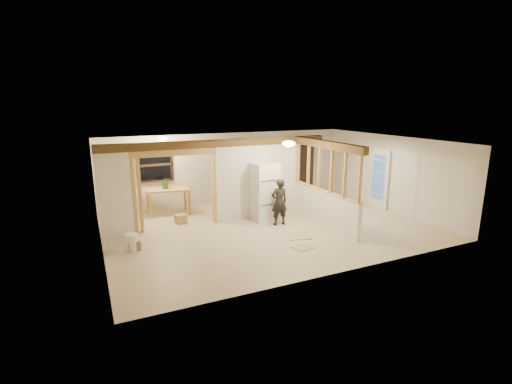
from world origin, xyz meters
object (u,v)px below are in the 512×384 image
work_table (169,201)px  shop_vac (120,214)px  refrigerator (265,192)px  bookshelf (300,170)px  woman (279,202)px

work_table → shop_vac: size_ratio=2.26×
work_table → refrigerator: bearing=-22.9°
work_table → bookshelf: bearing=16.6°
refrigerator → shop_vac: size_ratio=2.97×
woman → work_table: size_ratio=1.04×
refrigerator → work_table: (-2.60, 1.81, -0.46)m
refrigerator → bookshelf: 3.45m
bookshelf → shop_vac: bearing=-173.0°
work_table → bookshelf: 5.28m
woman → refrigerator: bearing=-74.3°
shop_vac → bookshelf: bookshelf is taller
work_table → bookshelf: bookshelf is taller
refrigerator → shop_vac: refrigerator is taller
refrigerator → woman: bearing=-78.0°
work_table → shop_vac: bearing=-152.9°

